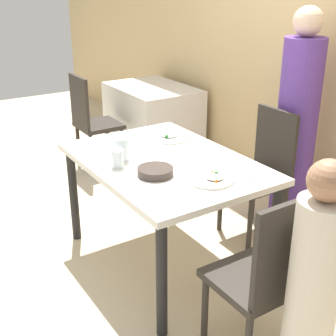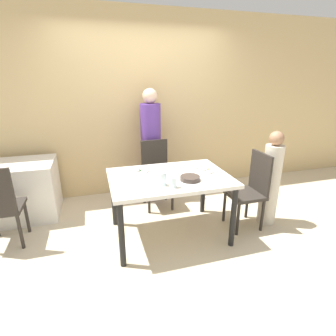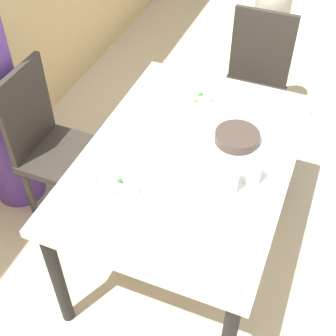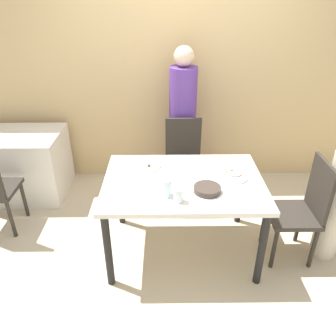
{
  "view_description": "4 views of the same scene",
  "coord_description": "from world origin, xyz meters",
  "px_view_note": "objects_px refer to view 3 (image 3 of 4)",
  "views": [
    {
      "loc": [
        2.3,
        -1.46,
        1.83
      ],
      "look_at": [
        0.15,
        -0.07,
        0.75
      ],
      "focal_mm": 50.0,
      "sensor_mm": 36.0,
      "label": 1
    },
    {
      "loc": [
        -0.77,
        -2.58,
        1.78
      ],
      "look_at": [
        -0.02,
        -0.0,
        0.84
      ],
      "focal_mm": 28.0,
      "sensor_mm": 36.0,
      "label": 2
    },
    {
      "loc": [
        -1.47,
        -0.49,
        2.19
      ],
      "look_at": [
        -0.12,
        0.05,
        0.74
      ],
      "focal_mm": 50.0,
      "sensor_mm": 36.0,
      "label": 3
    },
    {
      "loc": [
        -0.15,
        -2.3,
        2.12
      ],
      "look_at": [
        -0.13,
        -0.07,
        0.89
      ],
      "focal_mm": 35.0,
      "sensor_mm": 36.0,
      "label": 4
    }
  ],
  "objects_px": {
    "person_child": "(265,54)",
    "bowl_curry": "(237,137)",
    "chair_child_spot": "(253,84)",
    "glass_water_tall": "(253,172)",
    "chair_adult_spot": "(51,144)",
    "plate_rice_adult": "(109,186)"
  },
  "relations": [
    {
      "from": "plate_rice_adult",
      "to": "person_child",
      "type": "bearing_deg",
      "value": -11.17
    },
    {
      "from": "chair_child_spot",
      "to": "bowl_curry",
      "type": "distance_m",
      "value": 0.87
    },
    {
      "from": "chair_child_spot",
      "to": "person_child",
      "type": "distance_m",
      "value": 0.28
    },
    {
      "from": "bowl_curry",
      "to": "glass_water_tall",
      "type": "bearing_deg",
      "value": -150.44
    },
    {
      "from": "chair_adult_spot",
      "to": "glass_water_tall",
      "type": "relative_size",
      "value": 8.5
    },
    {
      "from": "chair_child_spot",
      "to": "plate_rice_adult",
      "type": "relative_size",
      "value": 3.5
    },
    {
      "from": "chair_adult_spot",
      "to": "chair_child_spot",
      "type": "bearing_deg",
      "value": -42.66
    },
    {
      "from": "chair_child_spot",
      "to": "person_child",
      "type": "relative_size",
      "value": 0.79
    },
    {
      "from": "person_child",
      "to": "bowl_curry",
      "type": "height_order",
      "value": "person_child"
    },
    {
      "from": "person_child",
      "to": "glass_water_tall",
      "type": "bearing_deg",
      "value": -170.11
    },
    {
      "from": "person_child",
      "to": "chair_adult_spot",
      "type": "bearing_deg",
      "value": 144.49
    },
    {
      "from": "bowl_curry",
      "to": "glass_water_tall",
      "type": "relative_size",
      "value": 1.9
    },
    {
      "from": "bowl_curry",
      "to": "plate_rice_adult",
      "type": "distance_m",
      "value": 0.65
    },
    {
      "from": "person_child",
      "to": "bowl_curry",
      "type": "relative_size",
      "value": 5.64
    },
    {
      "from": "chair_adult_spot",
      "to": "bowl_curry",
      "type": "xyz_separation_m",
      "value": [
        0.13,
        -0.98,
        0.26
      ]
    },
    {
      "from": "chair_child_spot",
      "to": "bowl_curry",
      "type": "height_order",
      "value": "chair_child_spot"
    },
    {
      "from": "chair_child_spot",
      "to": "person_child",
      "type": "height_order",
      "value": "person_child"
    },
    {
      "from": "chair_adult_spot",
      "to": "person_child",
      "type": "relative_size",
      "value": 0.79
    },
    {
      "from": "person_child",
      "to": "plate_rice_adult",
      "type": "bearing_deg",
      "value": 168.83
    },
    {
      "from": "plate_rice_adult",
      "to": "chair_child_spot",
      "type": "bearing_deg",
      "value": -13.44
    },
    {
      "from": "chair_child_spot",
      "to": "glass_water_tall",
      "type": "xyz_separation_m",
      "value": [
        -1.05,
        -0.23,
        0.29
      ]
    },
    {
      "from": "chair_child_spot",
      "to": "glass_water_tall",
      "type": "height_order",
      "value": "chair_child_spot"
    }
  ]
}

